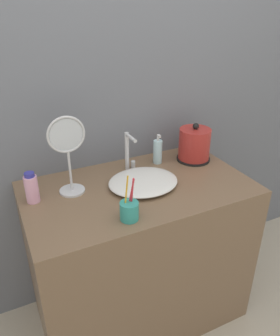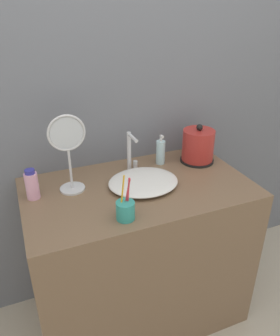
{
  "view_description": "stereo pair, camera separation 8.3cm",
  "coord_description": "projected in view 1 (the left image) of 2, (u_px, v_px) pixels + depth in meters",
  "views": [
    {
      "loc": [
        -0.59,
        -0.93,
        1.66
      ],
      "look_at": [
        0.01,
        0.32,
        0.95
      ],
      "focal_mm": 35.0,
      "sensor_mm": 36.0,
      "label": 1
    },
    {
      "loc": [
        -0.52,
        -0.96,
        1.66
      ],
      "look_at": [
        0.01,
        0.32,
        0.95
      ],
      "focal_mm": 35.0,
      "sensor_mm": 36.0,
      "label": 2
    }
  ],
  "objects": [
    {
      "name": "wall_back",
      "position": [
        110.0,
        80.0,
        1.66
      ],
      "size": [
        6.0,
        0.04,
        2.6
      ],
      "color": "slate",
      "rests_on": "ground_plane"
    },
    {
      "name": "vanity_counter",
      "position": [
        139.0,
        254.0,
        1.79
      ],
      "size": [
        1.11,
        0.64,
        0.85
      ],
      "color": "brown",
      "rests_on": "ground_plane"
    },
    {
      "name": "sink_basin",
      "position": [
        143.0,
        182.0,
        1.6
      ],
      "size": [
        0.35,
        0.3,
        0.04
      ],
      "color": "white",
      "rests_on": "vanity_counter"
    },
    {
      "name": "faucet",
      "position": [
        129.0,
        150.0,
        1.7
      ],
      "size": [
        0.06,
        0.12,
        0.21
      ],
      "color": "silver",
      "rests_on": "vanity_counter"
    },
    {
      "name": "electric_kettle",
      "position": [
        194.0,
        146.0,
        1.83
      ],
      "size": [
        0.19,
        0.19,
        0.22
      ],
      "color": "black",
      "rests_on": "vanity_counter"
    },
    {
      "name": "toothbrush_cup",
      "position": [
        129.0,
        210.0,
        1.34
      ],
      "size": [
        0.08,
        0.08,
        0.2
      ],
      "color": "teal",
      "rests_on": "vanity_counter"
    },
    {
      "name": "lotion_bottle",
      "position": [
        158.0,
        151.0,
        1.8
      ],
      "size": [
        0.05,
        0.05,
        0.17
      ],
      "color": "silver",
      "rests_on": "vanity_counter"
    },
    {
      "name": "shampoo_bottle",
      "position": [
        32.0,
        188.0,
        1.45
      ],
      "size": [
        0.06,
        0.06,
        0.15
      ],
      "color": "#EAA8C6",
      "rests_on": "vanity_counter"
    },
    {
      "name": "vanity_mirror",
      "position": [
        68.0,
        150.0,
        1.46
      ],
      "size": [
        0.17,
        0.12,
        0.37
      ],
      "color": "silver",
      "rests_on": "vanity_counter"
    }
  ]
}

